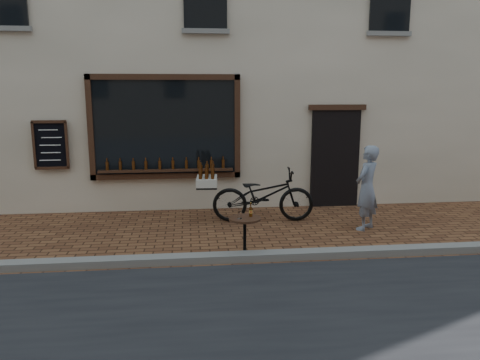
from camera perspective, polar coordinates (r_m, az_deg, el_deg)
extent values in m
plane|color=#502C1A|center=(7.40, 5.19, -10.09)|extent=(90.00, 90.00, 0.00)
cube|color=slate|center=(7.57, 4.89, -9.13)|extent=(90.00, 0.25, 0.12)
cube|color=beige|center=(13.54, -0.29, 21.00)|extent=(28.00, 6.00, 10.00)
cube|color=black|center=(10.25, -9.11, 6.37)|extent=(3.00, 0.06, 2.00)
cube|color=black|center=(10.20, -9.30, 12.30)|extent=(3.24, 0.10, 0.12)
cube|color=black|center=(10.37, -8.93, 0.51)|extent=(3.24, 0.10, 0.12)
cube|color=black|center=(10.42, -17.76, 6.06)|extent=(0.12, 0.10, 2.24)
cube|color=black|center=(10.28, -0.34, 6.52)|extent=(0.12, 0.10, 2.24)
cube|color=black|center=(10.30, -8.97, 1.17)|extent=(2.90, 0.16, 0.05)
cube|color=black|center=(10.86, 11.50, 2.55)|extent=(1.10, 0.10, 2.20)
cube|color=black|center=(10.72, 11.79, 8.67)|extent=(1.30, 0.10, 0.12)
cube|color=black|center=(10.66, -22.07, 3.98)|extent=(0.62, 0.04, 0.92)
cylinder|color=#3D1C07|center=(10.41, -15.88, 1.66)|extent=(0.06, 0.06, 0.19)
cylinder|color=#3D1C07|center=(10.37, -14.36, 1.70)|extent=(0.06, 0.06, 0.19)
cylinder|color=#3D1C07|center=(10.34, -12.84, 1.74)|extent=(0.06, 0.06, 0.19)
cylinder|color=#3D1C07|center=(10.31, -11.30, 1.78)|extent=(0.06, 0.06, 0.19)
cylinder|color=#3D1C07|center=(10.29, -9.76, 1.81)|extent=(0.06, 0.06, 0.19)
cylinder|color=#3D1C07|center=(10.27, -8.21, 1.85)|extent=(0.06, 0.06, 0.19)
cylinder|color=#3D1C07|center=(10.27, -6.66, 1.88)|extent=(0.06, 0.06, 0.19)
cylinder|color=#3D1C07|center=(10.27, -5.11, 1.92)|extent=(0.06, 0.06, 0.19)
cylinder|color=#3D1C07|center=(10.28, -3.57, 1.95)|extent=(0.06, 0.06, 0.19)
cylinder|color=#3D1C07|center=(10.30, -2.02, 1.98)|extent=(0.06, 0.06, 0.19)
imported|color=black|center=(9.51, 2.83, -1.87)|extent=(2.10, 0.86, 1.08)
cube|color=black|center=(9.43, -4.05, -0.73)|extent=(0.45, 0.60, 0.04)
cube|color=beige|center=(9.41, -4.06, -0.13)|extent=(0.45, 0.63, 0.17)
cylinder|color=#3D1C07|center=(9.16, -3.37, 0.83)|extent=(0.07, 0.07, 0.23)
cylinder|color=#3D1C07|center=(9.16, -4.11, 0.82)|extent=(0.07, 0.07, 0.23)
cylinder|color=#3D1C07|center=(9.17, -4.86, 0.82)|extent=(0.07, 0.07, 0.23)
cylinder|color=#3D1C07|center=(9.30, -3.35, 0.99)|extent=(0.07, 0.07, 0.23)
cylinder|color=#3D1C07|center=(9.30, -4.09, 0.98)|extent=(0.07, 0.07, 0.23)
cylinder|color=#3D1C07|center=(9.31, -4.82, 0.97)|extent=(0.07, 0.07, 0.23)
cylinder|color=#3D1C07|center=(9.44, -3.34, 1.14)|extent=(0.07, 0.07, 0.23)
cylinder|color=#3D1C07|center=(9.45, -4.06, 1.13)|extent=(0.07, 0.07, 0.23)
cylinder|color=#3D1C07|center=(9.45, -4.79, 1.13)|extent=(0.07, 0.07, 0.23)
cylinder|color=#3D1C07|center=(9.58, -3.32, 1.29)|extent=(0.07, 0.07, 0.23)
cylinder|color=#3D1C07|center=(9.59, -4.04, 1.28)|extent=(0.07, 0.07, 0.23)
cylinder|color=black|center=(7.64, 0.57, -9.26)|extent=(0.38, 0.38, 0.03)
cylinder|color=black|center=(7.54, 0.58, -7.04)|extent=(0.05, 0.05, 0.60)
cylinder|color=black|center=(7.44, 0.58, -4.72)|extent=(0.51, 0.51, 0.03)
cylinder|color=gold|center=(7.48, 1.32, -3.87)|extent=(0.05, 0.05, 0.05)
cylinder|color=white|center=(7.36, -0.02, -4.32)|extent=(0.07, 0.07, 0.11)
imported|color=slate|center=(9.21, 15.20, -0.94)|extent=(0.70, 0.69, 1.63)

